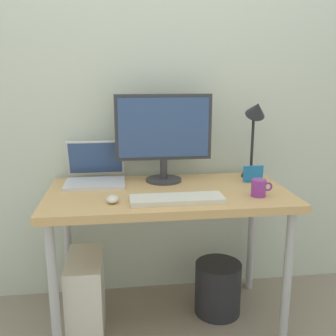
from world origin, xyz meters
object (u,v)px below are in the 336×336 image
desk (168,205)px  laptop (95,172)px  keyboard (177,199)px  mouse (112,199)px  computer_tower (86,295)px  photo_frame (253,174)px  coffee_mug (259,188)px  wastebasket (218,288)px  monitor (164,133)px  desk_lamp (255,121)px

desk → laptop: 0.45m
keyboard → laptop: bearing=135.7°
laptop → mouse: 0.38m
laptop → computer_tower: laptop is taller
mouse → desk: bearing=28.8°
laptop → photo_frame: 0.87m
keyboard → mouse: bearing=175.1°
laptop → keyboard: size_ratio=0.73×
coffee_mug → wastebasket: 0.68m
mouse → photo_frame: bearing=18.6°
laptop → computer_tower: 0.65m
keyboard → coffee_mug: bearing=4.4°
monitor → photo_frame: size_ratio=4.81×
photo_frame → computer_tower: 1.11m
keyboard → computer_tower: size_ratio=1.05×
desk_lamp → computer_tower: size_ratio=1.10×
coffee_mug → computer_tower: coffee_mug is taller
laptop → wastebasket: size_ratio=1.07×
desk → desk_lamp: (0.52, 0.19, 0.40)m
mouse → laptop: bearing=105.0°
monitor → computer_tower: bearing=-152.8°
desk_lamp → desk: bearing=-160.0°
wastebasket → keyboard: bearing=-141.7°
desk → photo_frame: (0.49, 0.10, 0.12)m
desk → keyboard: keyboard is taller
desk_lamp → coffee_mug: (-0.09, -0.34, -0.29)m
keyboard → wastebasket: 0.70m
desk_lamp → monitor: bearing=-179.9°
coffee_mug → photo_frame: 0.26m
laptop → mouse: laptop is taller
laptop → coffee_mug: size_ratio=2.98×
monitor → wastebasket: size_ratio=1.76×
desk_lamp → photo_frame: bearing=-108.6°
mouse → computer_tower: (-0.16, 0.12, -0.56)m
laptop → coffee_mug: 0.88m
laptop → desk_lamp: 0.94m
monitor → desk: bearing=-90.2°
monitor → coffee_mug: monitor is taller
coffee_mug → computer_tower: (-0.87, 0.11, -0.58)m
desk → mouse: 0.33m
photo_frame → computer_tower: bearing=-171.3°
laptop → photo_frame: (0.87, -0.10, -0.01)m
monitor → laptop: monitor is taller
desk → mouse: mouse is taller
desk → laptop: size_ratio=3.86×
monitor → mouse: (-0.28, -0.34, -0.26)m
monitor → computer_tower: monitor is taller
desk → keyboard: (0.02, -0.18, 0.09)m
keyboard → desk: bearing=96.0°
photo_frame → computer_tower: (-0.93, -0.14, -0.59)m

